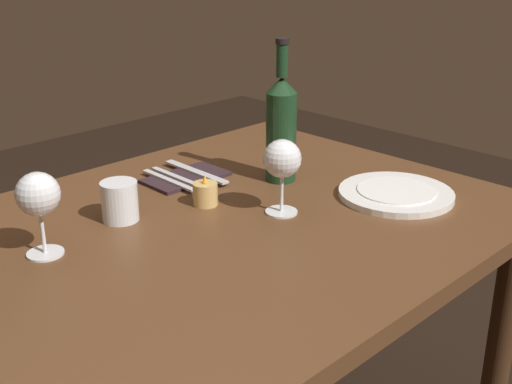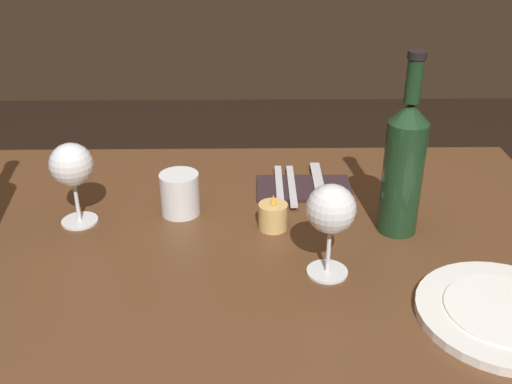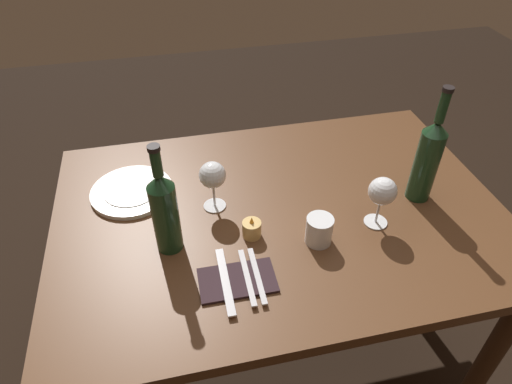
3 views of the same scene
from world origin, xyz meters
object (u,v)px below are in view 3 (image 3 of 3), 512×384
object	(u,v)px
fork_outer	(257,275)
votive_candle	(252,229)
wine_glass_left	(382,193)
fork_inner	(247,277)
dinner_plate	(132,191)
water_tumbler	(319,231)
folded_napkin	(237,280)
table_knife	(225,281)
wine_bottle	(428,159)
wine_glass_right	(213,176)
wine_bottle_second	(165,211)

from	to	relation	value
fork_outer	votive_candle	bearing A→B (deg)	-97.19
wine_glass_left	fork_inner	bearing A→B (deg)	17.06
votive_candle	dinner_plate	distance (m)	0.41
wine_glass_left	water_tumbler	distance (m)	0.20
water_tumbler	folded_napkin	size ratio (longest dim) A/B	0.42
dinner_plate	fork_inner	size ratio (longest dim) A/B	1.37
fork_inner	table_knife	xyz separation A→B (m)	(0.05, 0.00, 0.00)
water_tumbler	wine_bottle	bearing A→B (deg)	-162.11
wine_bottle	wine_glass_left	bearing A→B (deg)	25.56
wine_glass_right	fork_outer	world-z (taller)	wine_glass_right
wine_glass_right	wine_bottle_second	size ratio (longest dim) A/B	0.48
wine_glass_left	wine_bottle_second	bearing A→B (deg)	-3.52
wine_bottle_second	folded_napkin	distance (m)	0.25
wine_bottle	folded_napkin	bearing A→B (deg)	18.95
water_tumbler	wine_glass_left	bearing A→B (deg)	-169.96
wine_glass_left	folded_napkin	xyz separation A→B (m)	(0.42, 0.12, -0.11)
wine_bottle	table_knife	size ratio (longest dim) A/B	1.71
dinner_plate	fork_outer	bearing A→B (deg)	126.53
wine_glass_left	fork_inner	world-z (taller)	wine_glass_left
water_tumbler	dinner_plate	xyz separation A→B (m)	(0.49, -0.32, -0.03)
wine_bottle	folded_napkin	size ratio (longest dim) A/B	1.88
wine_bottle	dinner_plate	world-z (taller)	wine_bottle
water_tumbler	votive_candle	distance (m)	0.18
wine_bottle	wine_glass_right	bearing A→B (deg)	-8.16
water_tumbler	fork_inner	bearing A→B (deg)	22.63
votive_candle	table_knife	distance (m)	0.18
wine_bottle_second	folded_napkin	bearing A→B (deg)	134.07
wine_bottle_second	folded_napkin	world-z (taller)	wine_bottle_second
fork_inner	dinner_plate	bearing A→B (deg)	-55.82
wine_glass_left	wine_glass_right	distance (m)	0.47
folded_napkin	fork_outer	xyz separation A→B (m)	(-0.05, 0.00, 0.01)
water_tumbler	fork_inner	xyz separation A→B (m)	(0.21, 0.09, -0.02)
water_tumbler	wine_bottle_second	bearing A→B (deg)	-9.79
wine_bottle_second	fork_inner	xyz separation A→B (m)	(-0.18, 0.16, -0.12)
wine_bottle_second	table_knife	distance (m)	0.23
wine_glass_left	water_tumbler	xyz separation A→B (m)	(0.18, 0.03, -0.08)
folded_napkin	fork_inner	bearing A→B (deg)	180.00
fork_outer	water_tumbler	bearing A→B (deg)	-154.73
dinner_plate	fork_inner	distance (m)	0.49
wine_bottle_second	dinner_plate	world-z (taller)	wine_bottle_second
water_tumbler	votive_candle	world-z (taller)	water_tumbler
wine_bottle	votive_candle	size ratio (longest dim) A/B	5.37
wine_bottle	water_tumbler	world-z (taller)	wine_bottle
wine_glass_right	water_tumbler	bearing A→B (deg)	141.45
wine_glass_left	folded_napkin	bearing A→B (deg)	16.10
wine_bottle_second	folded_napkin	size ratio (longest dim) A/B	1.68
water_tumbler	dinner_plate	bearing A→B (deg)	-32.83
wine_glass_left	votive_candle	distance (m)	0.36
dinner_plate	table_knife	world-z (taller)	dinner_plate
votive_candle	dinner_plate	xyz separation A→B (m)	(0.32, -0.26, -0.02)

